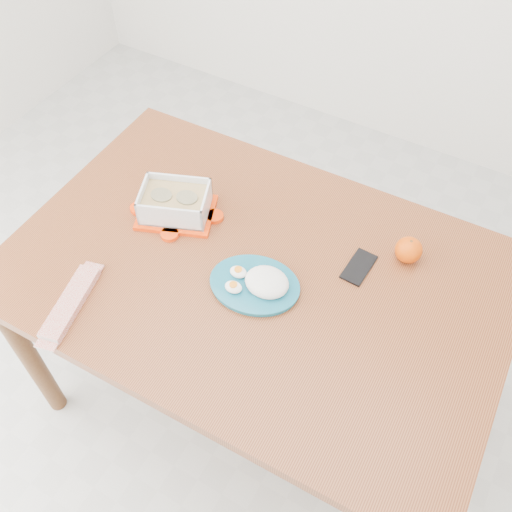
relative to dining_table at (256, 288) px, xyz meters
The scene contains 7 objects.
ground 0.70m from the dining_table, 155.66° to the right, with size 3.50×3.50×0.00m, color #B7B7B2.
dining_table is the anchor object (origin of this frame).
food_container 0.34m from the dining_table, 168.05° to the left, with size 0.27×0.24×0.09m.
orange_fruit 0.44m from the dining_table, 35.06° to the left, with size 0.07×0.07×0.07m, color #E14D04.
rice_plate 0.12m from the dining_table, 54.08° to the right, with size 0.28×0.28×0.07m.
candy_bar 0.51m from the dining_table, 136.72° to the right, with size 0.23×0.06×0.02m, color #B71A09.
smartphone 0.30m from the dining_table, 31.02° to the left, with size 0.06×0.12×0.01m, color black.
Camera 1 is at (0.68, -0.73, 1.99)m, focal length 40.00 mm.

